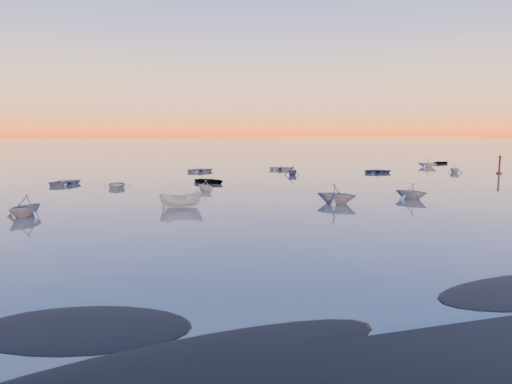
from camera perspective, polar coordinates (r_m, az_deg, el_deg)
name	(u,v)px	position (r m, az deg, el deg)	size (l,w,h in m)	color
ground	(157,161)	(119.23, -11.25, 3.54)	(600.00, 600.00, 0.00)	#615950
mud_lobes	(430,306)	(23.04, 19.25, -12.22)	(140.00, 6.00, 0.07)	black
moored_fleet	(194,181)	(72.87, -7.06, 1.31)	(124.00, 58.00, 1.20)	beige
boat_near_center	(181,207)	(48.42, -8.52, -1.74)	(4.18, 1.77, 1.45)	beige
boat_near_right	(411,199)	(56.15, 17.26, -0.75)	(3.75, 1.69, 1.31)	gray
channel_marker	(499,166)	(92.77, 26.06, 2.70)	(0.93, 0.93, 3.29)	#44130E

